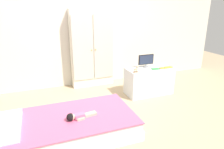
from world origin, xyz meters
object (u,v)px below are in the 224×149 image
object	(u,v)px
doll	(76,116)
book_orange	(163,68)
tv_monitor	(146,60)
rocking_horse_toy	(136,69)
wardrobe	(92,49)
bed	(67,126)
tv_stand	(149,81)
book_green	(155,69)
book_yellow	(169,67)

from	to	relation	value
doll	book_orange	bearing A→B (deg)	23.78
tv_monitor	rocking_horse_toy	world-z (taller)	tv_monitor
rocking_horse_toy	doll	bearing A→B (deg)	-148.29
wardrobe	tv_monitor	world-z (taller)	wardrobe
doll	bed	bearing A→B (deg)	145.19
bed	rocking_horse_toy	size ratio (longest dim) A/B	15.38
bed	tv_stand	world-z (taller)	tv_stand
book_green	book_orange	bearing A→B (deg)	0.00
rocking_horse_toy	book_orange	xyz separation A→B (m)	(0.57, 0.04, -0.05)
tv_stand	wardrobe	bearing A→B (deg)	136.66
tv_stand	book_yellow	world-z (taller)	book_yellow
wardrobe	book_yellow	xyz separation A→B (m)	(1.22, -0.92, -0.27)
book_orange	tv_stand	bearing A→B (deg)	157.03
doll	tv_monitor	world-z (taller)	tv_monitor
tv_monitor	doll	bearing A→B (deg)	-147.93
doll	rocking_horse_toy	xyz separation A→B (m)	(1.21, 0.75, 0.27)
tv_monitor	book_green	bearing A→B (deg)	-56.22
wardrobe	book_orange	size ratio (longest dim) A/B	13.57
book_green	tv_stand	bearing A→B (deg)	124.83
doll	tv_monitor	xyz separation A→B (m)	(1.52, 0.95, 0.36)
doll	book_orange	size ratio (longest dim) A/B	3.42
book_green	book_yellow	xyz separation A→B (m)	(0.28, 0.00, 0.00)
book_green	book_yellow	world-z (taller)	book_yellow
wardrobe	tv_stand	world-z (taller)	wardrobe
book_yellow	rocking_horse_toy	bearing A→B (deg)	-176.88
doll	book_yellow	world-z (taller)	book_yellow
tv_stand	book_green	world-z (taller)	book_green
bed	tv_monitor	distance (m)	1.92
tv_monitor	book_yellow	bearing A→B (deg)	-22.72
doll	wardrobe	distance (m)	1.90
bed	book_orange	world-z (taller)	book_orange
doll	tv_stand	world-z (taller)	tv_stand
rocking_horse_toy	book_green	distance (m)	0.42
wardrobe	rocking_horse_toy	world-z (taller)	wardrobe
tv_monitor	rocking_horse_toy	distance (m)	0.38
bed	wardrobe	xyz separation A→B (m)	(0.80, 1.62, 0.66)
doll	tv_stand	bearing A→B (deg)	29.39
book_green	book_orange	distance (m)	0.16
wardrobe	book_green	bearing A→B (deg)	-44.36
tv_stand	book_orange	world-z (taller)	book_orange
rocking_horse_toy	bed	bearing A→B (deg)	-153.25
doll	rocking_horse_toy	distance (m)	1.45
tv_stand	book_green	distance (m)	0.28
bed	book_yellow	xyz separation A→B (m)	(2.02, 0.71, 0.39)
bed	wardrobe	size ratio (longest dim) A/B	1.13
wardrobe	book_green	world-z (taller)	wardrobe
doll	book_yellow	distance (m)	2.08
tv_stand	tv_monitor	size ratio (longest dim) A/B	2.88
bed	book_green	bearing A→B (deg)	22.07
rocking_horse_toy	book_yellow	bearing A→B (deg)	3.12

